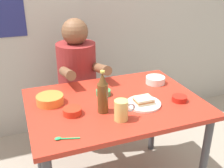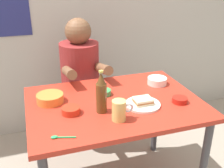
{
  "view_description": "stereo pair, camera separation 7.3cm",
  "coord_description": "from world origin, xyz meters",
  "views": [
    {
      "loc": [
        -0.56,
        -1.44,
        1.54
      ],
      "look_at": [
        0.0,
        0.05,
        0.84
      ],
      "focal_mm": 43.4,
      "sensor_mm": 36.0,
      "label": 1
    },
    {
      "loc": [
        -0.49,
        -1.47,
        1.54
      ],
      "look_at": [
        0.0,
        0.05,
        0.84
      ],
      "focal_mm": 43.4,
      "sensor_mm": 36.0,
      "label": 2
    }
  ],
  "objects": [
    {
      "name": "dining_table",
      "position": [
        0.0,
        0.0,
        0.65
      ],
      "size": [
        1.1,
        0.8,
        0.74
      ],
      "color": "#B72D1E",
      "rests_on": "ground"
    },
    {
      "name": "stool",
      "position": [
        -0.09,
        0.63,
        0.35
      ],
      "size": [
        0.34,
        0.34,
        0.45
      ],
      "color": "#4C4C51",
      "rests_on": "ground"
    },
    {
      "name": "person_seated",
      "position": [
        -0.09,
        0.62,
        0.77
      ],
      "size": [
        0.33,
        0.56,
        0.72
      ],
      "color": "maroon",
      "rests_on": "stool"
    },
    {
      "name": "plate_orange",
      "position": [
        0.15,
        -0.11,
        0.75
      ],
      "size": [
        0.22,
        0.22,
        0.01
      ],
      "primitive_type": "cylinder",
      "color": "silver",
      "rests_on": "dining_table"
    },
    {
      "name": "sandwich",
      "position": [
        0.15,
        -0.11,
        0.77
      ],
      "size": [
        0.11,
        0.09,
        0.04
      ],
      "color": "beige",
      "rests_on": "plate_orange"
    },
    {
      "name": "beer_mug",
      "position": [
        -0.05,
        -0.22,
        0.8
      ],
      "size": [
        0.13,
        0.08,
        0.12
      ],
      "color": "#D1BC66",
      "rests_on": "dining_table"
    },
    {
      "name": "beer_bottle",
      "position": [
        -0.11,
        -0.1,
        0.86
      ],
      "size": [
        0.06,
        0.06,
        0.26
      ],
      "color": "#593819",
      "rests_on": "dining_table"
    },
    {
      "name": "rice_bowl_white",
      "position": [
        0.38,
        0.16,
        0.77
      ],
      "size": [
        0.14,
        0.14,
        0.05
      ],
      "color": "silver",
      "rests_on": "dining_table"
    },
    {
      "name": "dip_bowl_green",
      "position": [
        -0.04,
        0.11,
        0.76
      ],
      "size": [
        0.1,
        0.1,
        0.03
      ],
      "color": "#388C4C",
      "rests_on": "dining_table"
    },
    {
      "name": "soup_bowl_orange",
      "position": [
        -0.39,
        0.11,
        0.77
      ],
      "size": [
        0.17,
        0.17,
        0.05
      ],
      "color": "orange",
      "rests_on": "dining_table"
    },
    {
      "name": "sambal_bowl_red",
      "position": [
        0.39,
        -0.14,
        0.76
      ],
      "size": [
        0.1,
        0.1,
        0.03
      ],
      "color": "#B21E14",
      "rests_on": "dining_table"
    },
    {
      "name": "sauce_bowl_chili",
      "position": [
        -0.29,
        -0.07,
        0.76
      ],
      "size": [
        0.11,
        0.11,
        0.04
      ],
      "color": "red",
      "rests_on": "dining_table"
    },
    {
      "name": "spoon",
      "position": [
        -0.4,
        -0.3,
        0.75
      ],
      "size": [
        0.12,
        0.05,
        0.01
      ],
      "color": "#26A559",
      "rests_on": "dining_table"
    }
  ]
}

